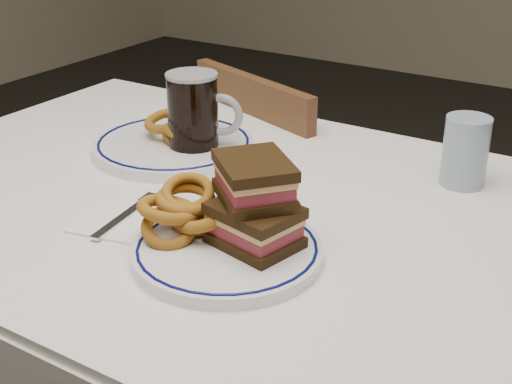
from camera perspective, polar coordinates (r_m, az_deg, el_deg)
The scene contains 11 objects.
dining_table at distance 1.21m, azimuth -2.57°, elevation -4.96°, with size 1.27×0.87×0.75m.
chair_far at distance 1.73m, azimuth 2.52°, elevation -2.37°, with size 0.49×0.49×0.83m.
main_plate at distance 0.98m, azimuth -2.32°, elevation -4.72°, with size 0.26×0.26×0.02m.
reuben_sandwich at distance 0.96m, azimuth -0.12°, elevation -0.87°, with size 0.15×0.14×0.12m.
onion_rings_main at distance 1.00m, azimuth -5.69°, elevation -1.52°, with size 0.14×0.13×0.10m.
ketchup_ramekin at distance 1.05m, azimuth 0.06°, elevation -0.94°, with size 0.06×0.06×0.04m.
beer_mug at distance 1.30m, azimuth -4.93°, elevation 6.20°, with size 0.13×0.09×0.16m.
water_glass at distance 1.23m, azimuth 16.40°, elevation 3.14°, with size 0.08×0.08×0.12m, color #91A5BB.
far_plate at distance 1.35m, azimuth -6.59°, elevation 3.73°, with size 0.30×0.30×0.02m.
onion_rings_far at distance 1.35m, azimuth -6.03°, elevation 4.98°, with size 0.15×0.11×0.06m.
napkin_fork at distance 1.10m, azimuth -10.57°, elevation -2.14°, with size 0.15×0.17×0.01m.
Camera 1 is at (0.60, -0.86, 1.24)m, focal length 50.00 mm.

